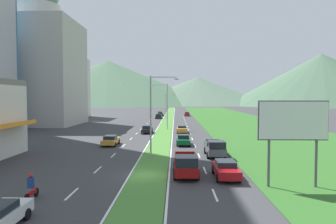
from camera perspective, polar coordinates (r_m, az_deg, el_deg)
ground_plane at (r=27.76m, az=-3.49°, el=-11.67°), size 600.00×600.00×0.00m
grass_median at (r=87.10m, az=-0.13°, el=-1.81°), size 3.20×240.00×0.06m
grass_verge_right at (r=88.97m, az=13.26°, el=-1.79°), size 24.00×240.00×0.06m
lane_dash_left_2 at (r=23.79m, az=-17.36°, el=-14.24°), size 0.16×2.80×0.01m
lane_dash_left_3 at (r=30.63m, az=-12.86°, el=-10.35°), size 0.16×2.80×0.01m
lane_dash_left_4 at (r=37.67m, az=-10.07°, el=-7.87°), size 0.16×2.80×0.01m
lane_dash_left_5 at (r=44.81m, az=-8.19°, el=-6.16°), size 0.16×2.80×0.01m
lane_dash_left_6 at (r=52.02m, az=-6.83°, el=-4.92°), size 0.16×2.80×0.01m
lane_dash_left_7 at (r=59.27m, az=-5.81°, el=-3.98°), size 0.16×2.80×0.01m
lane_dash_left_8 at (r=66.54m, az=-5.02°, el=-3.24°), size 0.16×2.80×0.01m
lane_dash_left_9 at (r=73.84m, az=-4.38°, el=-2.65°), size 0.16×2.80×0.01m
lane_dash_left_10 at (r=81.15m, az=-3.86°, el=-2.16°), size 0.16×2.80×0.01m
lane_dash_left_11 at (r=88.46m, az=-3.42°, el=-1.76°), size 0.16×2.80×0.01m
lane_dash_left_12 at (r=95.79m, az=-3.05°, el=-1.42°), size 0.16×2.80×0.01m
lane_dash_left_13 at (r=103.12m, az=-2.73°, el=-1.12°), size 0.16×2.80×0.01m
lane_dash_left_14 at (r=110.46m, az=-2.46°, el=-0.87°), size 0.16×2.80×0.01m
lane_dash_right_2 at (r=22.78m, az=8.66°, el=-14.91°), size 0.16×2.80×0.01m
lane_dash_right_3 at (r=29.85m, az=6.84°, el=-10.65°), size 0.16×2.80×0.01m
lane_dash_right_4 at (r=37.03m, az=5.75°, el=-8.02°), size 0.16×2.80×0.01m
lane_dash_right_5 at (r=44.28m, az=5.02°, el=-6.25°), size 0.16×2.80×0.01m
lane_dash_right_6 at (r=51.56m, az=4.50°, el=-4.97°), size 0.16×2.80×0.01m
lane_dash_right_7 at (r=58.87m, az=4.11°, el=-4.02°), size 0.16×2.80×0.01m
lane_dash_right_8 at (r=66.19m, az=3.81°, el=-3.27°), size 0.16×2.80×0.01m
lane_dash_right_9 at (r=73.52m, az=3.56°, el=-2.67°), size 0.16×2.80×0.01m
lane_dash_right_10 at (r=80.85m, az=3.37°, el=-2.18°), size 0.16×2.80×0.01m
lane_dash_right_11 at (r=88.20m, az=3.20°, el=-1.77°), size 0.16×2.80×0.01m
lane_dash_right_12 at (r=95.55m, az=3.06°, el=-1.43°), size 0.16×2.80×0.01m
lane_dash_right_13 at (r=102.90m, az=2.94°, el=-1.13°), size 0.16×2.80×0.01m
lane_dash_right_14 at (r=110.25m, az=2.84°, el=-0.87°), size 0.16×2.80×0.01m
edge_line_median_left at (r=87.16m, az=-1.28°, el=-1.82°), size 0.16×240.00×0.01m
edge_line_median_right at (r=87.07m, az=1.02°, el=-1.83°), size 0.16×240.00×0.01m
domed_building at (r=85.10m, az=-22.68°, el=8.29°), size 18.95×18.95×37.99m
midrise_colored at (r=111.23m, az=-18.86°, el=4.30°), size 14.78×14.78×20.53m
hill_far_left at (r=316.79m, az=-10.95°, el=5.38°), size 212.25×212.25×43.90m
hill_far_center at (r=303.10m, az=5.47°, el=3.90°), size 144.94×144.94×26.49m
hill_far_right at (r=293.99m, az=26.45°, el=5.37°), size 162.68×162.68×43.97m
street_lamp_near at (r=34.57m, az=-2.61°, el=0.22°), size 3.27×0.28×9.31m
street_lamp_mid at (r=66.30m, az=-0.47°, el=1.63°), size 3.48×0.28×9.76m
street_lamp_far at (r=98.14m, az=-0.16°, el=1.43°), size 3.17×0.38×8.01m
billboard_roadside at (r=25.18m, az=22.16°, el=-2.04°), size 5.31×0.28×6.66m
car_0 at (r=119.87m, az=-1.46°, el=-0.23°), size 2.01×4.64×1.44m
car_1 at (r=27.33m, az=10.64°, el=-10.32°), size 2.01×4.62×1.45m
car_2 at (r=59.64m, az=-3.89°, el=-3.20°), size 2.00×4.54×1.49m
car_3 at (r=100.07m, az=-1.78°, el=-0.79°), size 1.99×4.23×1.53m
car_4 at (r=114.10m, az=-1.44°, el=-0.38°), size 2.01×4.11×1.46m
car_5 at (r=114.00m, az=3.54°, el=-0.38°), size 1.85×4.03×1.49m
car_7 at (r=44.80m, az=2.85°, el=-5.16°), size 1.99×4.15×1.50m
car_8 at (r=59.84m, az=2.58°, el=-3.18°), size 1.96×4.72×1.43m
car_9 at (r=45.31m, az=-10.56°, el=-5.15°), size 2.03×4.76×1.43m
pickup_truck_0 at (r=36.50m, az=8.70°, el=-6.64°), size 2.18×5.40×2.00m
pickup_truck_1 at (r=27.39m, az=3.33°, el=-9.75°), size 2.18×5.40×2.00m
motorcycle_rider at (r=23.20m, az=-23.96°, el=-12.89°), size 0.36×2.00×1.80m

